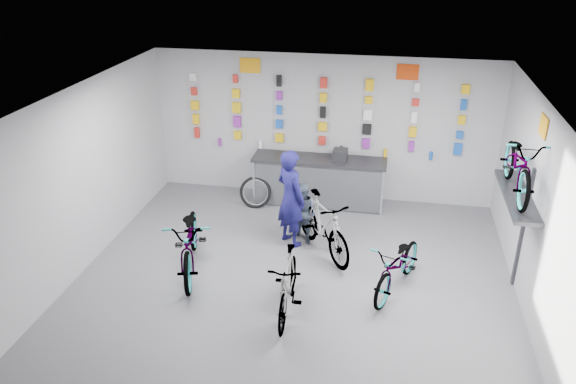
% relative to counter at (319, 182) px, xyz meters
% --- Properties ---
extents(floor, '(8.00, 8.00, 0.00)m').
position_rel_counter_xyz_m(floor, '(0.00, -3.54, -0.49)').
color(floor, '#4F4F54').
rests_on(floor, ground).
extents(ceiling, '(8.00, 8.00, 0.00)m').
position_rel_counter_xyz_m(ceiling, '(0.00, -3.54, 2.51)').
color(ceiling, white).
rests_on(ceiling, wall_back).
extents(wall_back, '(7.00, 0.00, 7.00)m').
position_rel_counter_xyz_m(wall_back, '(0.00, 0.46, 1.01)').
color(wall_back, '#B8B8BB').
rests_on(wall_back, floor).
extents(wall_left, '(0.00, 8.00, 8.00)m').
position_rel_counter_xyz_m(wall_left, '(-3.50, -3.54, 1.01)').
color(wall_left, '#B8B8BB').
rests_on(wall_left, floor).
extents(wall_right, '(0.00, 8.00, 8.00)m').
position_rel_counter_xyz_m(wall_right, '(3.50, -3.54, 1.01)').
color(wall_right, '#B8B8BB').
rests_on(wall_right, floor).
extents(counter, '(2.70, 0.66, 1.00)m').
position_rel_counter_xyz_m(counter, '(0.00, 0.00, 0.00)').
color(counter, black).
rests_on(counter, floor).
extents(merch_wall, '(5.56, 0.08, 1.56)m').
position_rel_counter_xyz_m(merch_wall, '(0.01, 0.39, 1.28)').
color(merch_wall, red).
rests_on(merch_wall, wall_back).
extents(wall_bracket, '(0.39, 1.90, 2.00)m').
position_rel_counter_xyz_m(wall_bracket, '(3.33, -2.34, 0.98)').
color(wall_bracket, '#333338').
rests_on(wall_bracket, wall_right).
extents(sign_left, '(0.42, 0.02, 0.30)m').
position_rel_counter_xyz_m(sign_left, '(-1.50, 0.44, 2.23)').
color(sign_left, '#FFA913').
rests_on(sign_left, wall_back).
extents(sign_right, '(0.42, 0.02, 0.30)m').
position_rel_counter_xyz_m(sign_right, '(1.60, 0.44, 2.23)').
color(sign_right, '#E2420D').
rests_on(sign_right, wall_back).
extents(sign_side, '(0.02, 0.40, 0.30)m').
position_rel_counter_xyz_m(sign_side, '(3.48, -2.34, 2.16)').
color(sign_side, '#FFA913').
rests_on(sign_side, wall_right).
extents(bike_left, '(1.27, 2.19, 1.09)m').
position_rel_counter_xyz_m(bike_left, '(-1.72, -2.89, 0.06)').
color(bike_left, gray).
rests_on(bike_left, floor).
extents(bike_center, '(0.52, 1.64, 0.97)m').
position_rel_counter_xyz_m(bike_center, '(0.07, -3.74, 0.00)').
color(bike_center, gray).
rests_on(bike_center, floor).
extents(bike_right, '(1.16, 1.79, 0.89)m').
position_rel_counter_xyz_m(bike_right, '(1.64, -2.86, -0.04)').
color(bike_right, gray).
rests_on(bike_right, floor).
extents(bike_service, '(1.48, 1.77, 1.09)m').
position_rel_counter_xyz_m(bike_service, '(0.35, -1.96, 0.06)').
color(bike_service, gray).
rests_on(bike_service, floor).
extents(bike_wall, '(0.63, 1.80, 0.95)m').
position_rel_counter_xyz_m(bike_wall, '(3.25, -2.34, 1.57)').
color(bike_wall, gray).
rests_on(bike_wall, wall_bracket).
extents(clerk, '(0.77, 0.74, 1.78)m').
position_rel_counter_xyz_m(clerk, '(-0.27, -1.70, 0.40)').
color(clerk, '#161352').
rests_on(clerk, floor).
extents(customer, '(0.69, 0.64, 1.13)m').
position_rel_counter_xyz_m(customer, '(-0.07, -1.61, 0.08)').
color(customer, slate).
rests_on(customer, floor).
extents(spare_wheel, '(0.67, 0.31, 0.64)m').
position_rel_counter_xyz_m(spare_wheel, '(-1.25, -0.37, -0.18)').
color(spare_wheel, black).
rests_on(spare_wheel, floor).
extents(register, '(0.29, 0.31, 0.22)m').
position_rel_counter_xyz_m(register, '(0.42, 0.01, 0.62)').
color(register, black).
rests_on(register, counter).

